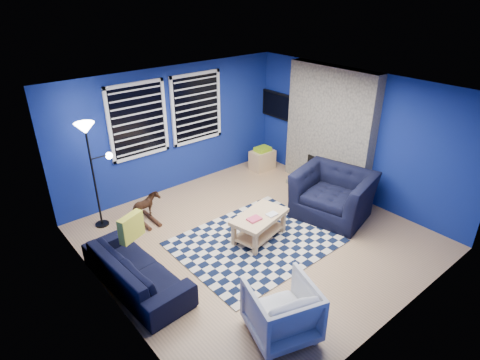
# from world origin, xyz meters

# --- Properties ---
(floor) EXTENTS (5.00, 5.00, 0.00)m
(floor) POSITION_xyz_m (0.00, 0.00, 0.00)
(floor) COLOR tan
(floor) RESTS_ON ground
(ceiling) EXTENTS (5.00, 5.00, 0.00)m
(ceiling) POSITION_xyz_m (0.00, 0.00, 2.50)
(ceiling) COLOR white
(ceiling) RESTS_ON wall_back
(wall_back) EXTENTS (5.00, 0.00, 5.00)m
(wall_back) POSITION_xyz_m (0.00, 2.50, 1.25)
(wall_back) COLOR navy
(wall_back) RESTS_ON floor
(wall_left) EXTENTS (0.00, 5.00, 5.00)m
(wall_left) POSITION_xyz_m (-2.50, 0.00, 1.25)
(wall_left) COLOR navy
(wall_left) RESTS_ON floor
(wall_right) EXTENTS (0.00, 5.00, 5.00)m
(wall_right) POSITION_xyz_m (2.50, 0.00, 1.25)
(wall_right) COLOR navy
(wall_right) RESTS_ON floor
(fireplace) EXTENTS (0.65, 2.00, 2.50)m
(fireplace) POSITION_xyz_m (2.36, 0.50, 1.20)
(fireplace) COLOR gray
(fireplace) RESTS_ON floor
(window_left) EXTENTS (1.17, 0.06, 1.42)m
(window_left) POSITION_xyz_m (-0.75, 2.46, 1.60)
(window_left) COLOR black
(window_left) RESTS_ON wall_back
(window_right) EXTENTS (1.17, 0.06, 1.42)m
(window_right) POSITION_xyz_m (0.55, 2.46, 1.60)
(window_right) COLOR black
(window_right) RESTS_ON wall_back
(tv) EXTENTS (0.07, 1.00, 0.58)m
(tv) POSITION_xyz_m (2.45, 2.00, 1.40)
(tv) COLOR black
(tv) RESTS_ON wall_right
(rug) EXTENTS (2.51, 2.02, 0.02)m
(rug) POSITION_xyz_m (-0.12, -0.12, 0.01)
(rug) COLOR black
(rug) RESTS_ON floor
(sofa) EXTENTS (1.93, 0.86, 0.55)m
(sofa) POSITION_xyz_m (-2.10, 0.19, 0.28)
(sofa) COLOR black
(sofa) RESTS_ON floor
(armchair_big) EXTENTS (1.56, 1.44, 0.85)m
(armchair_big) POSITION_xyz_m (1.57, -0.35, 0.43)
(armchair_big) COLOR black
(armchair_big) RESTS_ON floor
(armchair_bent) EXTENTS (0.98, 1.00, 0.73)m
(armchair_bent) POSITION_xyz_m (-1.14, -1.73, 0.36)
(armchair_bent) COLOR gray
(armchair_bent) RESTS_ON floor
(rocking_horse) EXTENTS (0.40, 0.61, 0.47)m
(rocking_horse) POSITION_xyz_m (-1.20, 1.62, 0.31)
(rocking_horse) COLOR #4D2918
(rocking_horse) RESTS_ON floor
(coffee_table) EXTENTS (1.07, 0.76, 0.48)m
(coffee_table) POSITION_xyz_m (0.01, -0.07, 0.33)
(coffee_table) COLOR tan
(coffee_table) RESTS_ON rug
(cabinet) EXTENTS (0.54, 0.37, 0.54)m
(cabinet) POSITION_xyz_m (1.95, 1.96, 0.24)
(cabinet) COLOR tan
(cabinet) RESTS_ON floor
(floor_lamp) EXTENTS (0.52, 0.32, 1.91)m
(floor_lamp) POSITION_xyz_m (-1.84, 2.04, 1.56)
(floor_lamp) COLOR black
(floor_lamp) RESTS_ON floor
(throw_pillow) EXTENTS (0.43, 0.27, 0.39)m
(throw_pillow) POSITION_xyz_m (-1.95, 0.53, 0.75)
(throw_pillow) COLOR yellow
(throw_pillow) RESTS_ON sofa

